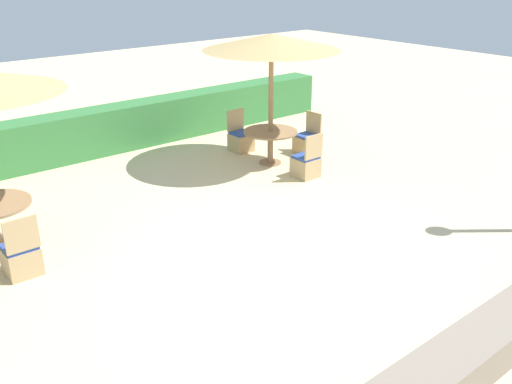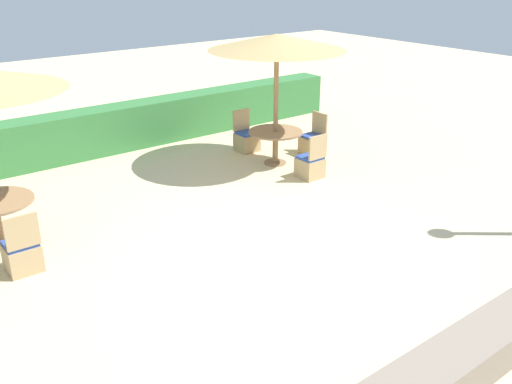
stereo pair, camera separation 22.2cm
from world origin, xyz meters
TOP-DOWN VIEW (x-y plane):
  - ground_plane at (0.00, 0.00)m, footprint 40.00×40.00m
  - hedge_row at (0.00, 6.31)m, footprint 13.00×0.70m
  - stone_border at (0.00, -3.11)m, footprint 10.00×0.56m
  - patio_chair_back_left_south at (-3.08, 2.04)m, footprint 0.46×0.46m
  - parasol_back_right at (2.66, 3.33)m, footprint 2.79×2.79m
  - round_table_back_right at (2.66, 3.33)m, footprint 1.15×1.15m
  - patio_chair_back_right_east at (3.72, 3.29)m, footprint 0.46×0.46m
  - patio_chair_back_right_south at (2.67, 2.24)m, footprint 0.46×0.46m
  - patio_chair_back_right_north at (2.69, 4.41)m, footprint 0.46×0.46m

SIDE VIEW (x-z plane):
  - ground_plane at x=0.00m, z-range 0.00..0.00m
  - stone_border at x=0.00m, z-range 0.00..0.45m
  - patio_chair_back_left_south at x=-3.08m, z-range -0.20..0.73m
  - patio_chair_back_right_east at x=3.72m, z-range -0.20..0.73m
  - patio_chair_back_right_south at x=2.67m, z-range -0.20..0.73m
  - patio_chair_back_right_north at x=2.69m, z-range -0.20..0.73m
  - hedge_row at x=0.00m, z-range 0.00..1.02m
  - round_table_back_right at x=2.66m, z-range 0.22..0.95m
  - parasol_back_right at x=2.66m, z-range 1.19..3.92m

